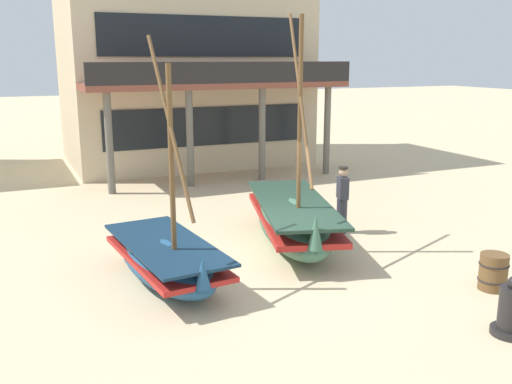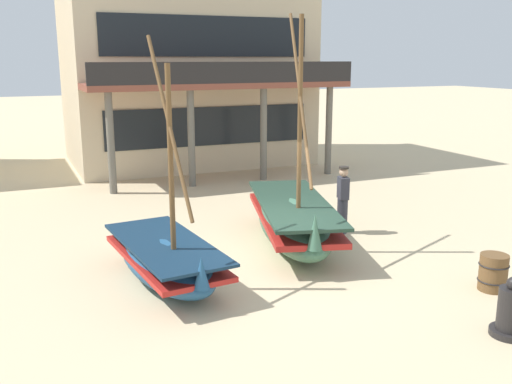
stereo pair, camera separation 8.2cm
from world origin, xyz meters
name	(u,v)px [view 1 (the left image)]	position (x,y,z in m)	size (l,w,h in m)	color
ground_plane	(275,267)	(0.00, 0.00, 0.00)	(120.00, 120.00, 0.00)	#CCB78E
fishing_boat_near_left	(167,259)	(-2.29, 0.14, 0.46)	(1.75, 3.74, 4.69)	#23517A
fishing_boat_centre_large	(293,220)	(1.03, 1.19, 0.58)	(2.80, 4.91, 5.26)	#427056
fisherman_by_hull	(342,200)	(2.57, 1.50, 0.83)	(0.31, 0.41, 1.68)	#33333D
capstan_winch	(512,312)	(2.08, -4.21, 0.39)	(0.61, 0.61, 0.98)	black
wooden_barrel	(493,272)	(3.23, -2.74, 0.35)	(0.56, 0.56, 0.70)	brown
harbor_building_main	(182,39)	(2.08, 13.02, 5.01)	(9.69, 8.45, 10.03)	beige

